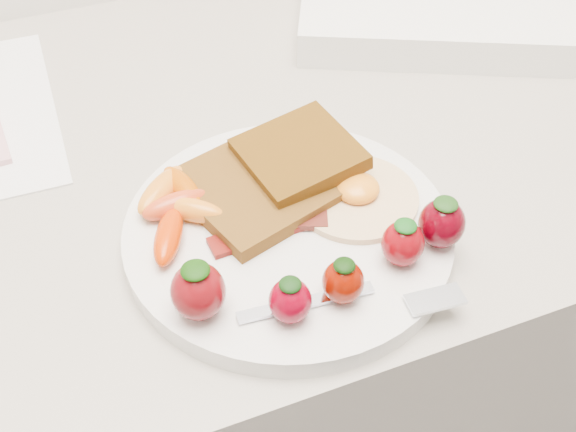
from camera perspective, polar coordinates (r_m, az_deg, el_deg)
name	(u,v)px	position (r m, az deg, el deg)	size (l,w,h in m)	color
counter	(249,383)	(1.05, -3.13, -13.07)	(2.00, 0.60, 0.90)	gray
plate	(288,232)	(0.60, 0.00, -1.30)	(0.27, 0.27, 0.02)	silver
toast_lower	(256,187)	(0.61, -2.52, 2.30)	(0.12, 0.12, 0.01)	#422308
toast_upper	(299,154)	(0.62, 0.86, 4.94)	(0.09, 0.09, 0.01)	#3E280A
fried_egg	(356,195)	(0.61, 5.42, 1.70)	(0.11, 0.11, 0.02)	white
bacon_strips	(266,221)	(0.59, -1.76, -0.43)	(0.10, 0.06, 0.01)	#4D0605
baby_carrots	(175,205)	(0.60, -8.90, 0.85)	(0.08, 0.12, 0.02)	#C93F19
strawberries	(329,265)	(0.53, 3.27, -3.88)	(0.23, 0.06, 0.05)	#64080D
fork	(365,301)	(0.54, 6.09, -6.69)	(0.16, 0.05, 0.00)	silver
appliance	(437,0)	(0.91, 11.70, 16.40)	(0.32, 0.25, 0.04)	white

